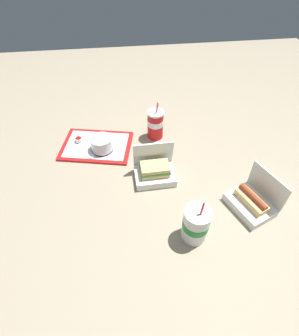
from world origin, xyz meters
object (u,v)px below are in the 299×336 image
(cake_container, at_px, (102,144))
(soda_cup_back, at_px, (196,224))
(food_tray, at_px, (97,146))
(ketchup_cup, at_px, (79,140))
(clamshell_hotdog_back, at_px, (252,201))
(clamshell_sandwich_corner, at_px, (155,171))
(soda_cup_left, at_px, (155,124))
(plastic_fork, at_px, (84,135))

(cake_container, bearing_deg, soda_cup_back, -56.74)
(food_tray, distance_m, ketchup_cup, 0.11)
(ketchup_cup, bearing_deg, clamshell_hotdog_back, -34.35)
(cake_container, height_order, clamshell_sandwich_corner, clamshell_sandwich_corner)
(clamshell_sandwich_corner, distance_m, soda_cup_left, 0.32)
(clamshell_hotdog_back, distance_m, soda_cup_left, 0.64)
(cake_container, height_order, plastic_fork, cake_container)
(plastic_fork, height_order, soda_cup_back, soda_cup_back)
(plastic_fork, height_order, clamshell_sandwich_corner, clamshell_sandwich_corner)
(clamshell_hotdog_back, bearing_deg, plastic_fork, 142.23)
(clamshell_sandwich_corner, distance_m, clamshell_hotdog_back, 0.45)
(clamshell_hotdog_back, xyz_separation_m, soda_cup_back, (-0.28, -0.11, 0.04))
(clamshell_hotdog_back, bearing_deg, food_tray, 144.23)
(food_tray, height_order, ketchup_cup, ketchup_cup)
(food_tray, xyz_separation_m, cake_container, (0.03, -0.04, 0.04))
(cake_container, relative_size, plastic_fork, 1.05)
(plastic_fork, distance_m, soda_cup_left, 0.41)
(ketchup_cup, height_order, clamshell_sandwich_corner, clamshell_sandwich_corner)
(ketchup_cup, bearing_deg, plastic_fork, 67.90)
(soda_cup_back, bearing_deg, clamshell_hotdog_back, 20.68)
(cake_container, xyz_separation_m, soda_cup_back, (0.36, -0.55, 0.04))
(plastic_fork, distance_m, clamshell_hotdog_back, 0.95)
(clamshell_sandwich_corner, xyz_separation_m, clamshell_hotdog_back, (0.39, -0.22, -0.00))
(food_tray, height_order, cake_container, cake_container)
(ketchup_cup, relative_size, clamshell_sandwich_corner, 0.21)
(food_tray, xyz_separation_m, soda_cup_back, (0.39, -0.59, 0.08))
(ketchup_cup, distance_m, clamshell_sandwich_corner, 0.49)
(plastic_fork, xyz_separation_m, soda_cup_back, (0.47, -0.69, 0.07))
(clamshell_sandwich_corner, bearing_deg, soda_cup_back, -72.00)
(plastic_fork, xyz_separation_m, clamshell_hotdog_back, (0.75, -0.58, 0.03))
(cake_container, relative_size, soda_cup_left, 0.51)
(ketchup_cup, relative_size, clamshell_hotdog_back, 0.17)
(ketchup_cup, height_order, soda_cup_back, soda_cup_back)
(ketchup_cup, xyz_separation_m, soda_cup_back, (0.49, -0.63, 0.06))
(cake_container, distance_m, plastic_fork, 0.18)
(soda_cup_back, bearing_deg, ketchup_cup, 127.72)
(clamshell_hotdog_back, relative_size, soda_cup_left, 1.03)
(cake_container, height_order, clamshell_hotdog_back, clamshell_hotdog_back)
(ketchup_cup, height_order, plastic_fork, ketchup_cup)
(cake_container, relative_size, ketchup_cup, 2.87)
(cake_container, relative_size, soda_cup_back, 0.51)
(cake_container, distance_m, soda_cup_back, 0.66)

